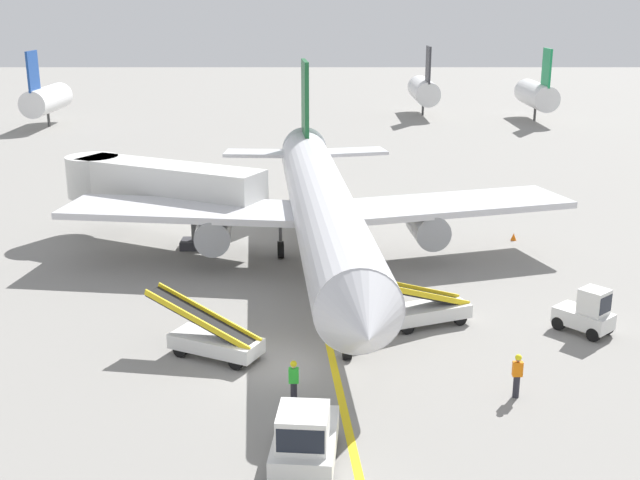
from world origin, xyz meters
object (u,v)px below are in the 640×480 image
(jet_bridge, at_px, (147,184))
(belt_loader_aft_hold, at_px, (422,308))
(safety_cone_nose_right, at_px, (330,261))
(baggage_tug_near_wing, at_px, (584,313))
(airliner, at_px, (319,205))
(safety_cone_nose_left, at_px, (511,236))
(pushback_tug, at_px, (302,439))
(ground_crew_wing_walker, at_px, (291,381))
(safety_cone_wingtip_left, at_px, (325,275))
(belt_loader_forward_hold, at_px, (211,339))
(ground_crew_marshaller, at_px, (514,374))

(jet_bridge, bearing_deg, belt_loader_aft_hold, -41.15)
(safety_cone_nose_right, bearing_deg, jet_bridge, 157.26)
(baggage_tug_near_wing, bearing_deg, jet_bridge, 147.44)
(airliner, distance_m, safety_cone_nose_left, 13.00)
(pushback_tug, distance_m, ground_crew_wing_walker, 4.09)
(ground_crew_wing_walker, bearing_deg, safety_cone_nose_left, 58.12)
(baggage_tug_near_wing, distance_m, safety_cone_wingtip_left, 13.29)
(jet_bridge, xyz_separation_m, safety_cone_nose_right, (10.78, -4.52, -3.32))
(belt_loader_forward_hold, distance_m, ground_crew_wing_walker, 5.25)
(ground_crew_wing_walker, xyz_separation_m, safety_cone_nose_left, (12.72, 20.45, -0.69))
(safety_cone_wingtip_left, bearing_deg, belt_loader_aft_hold, -55.15)
(pushback_tug, xyz_separation_m, ground_crew_wing_walker, (-0.46, 4.06, -0.08))
(belt_loader_forward_hold, distance_m, safety_cone_wingtip_left, 10.62)
(airliner, height_order, baggage_tug_near_wing, airliner)
(ground_crew_marshaller, xyz_separation_m, safety_cone_nose_left, (4.60, 19.92, -0.69))
(belt_loader_forward_hold, xyz_separation_m, safety_cone_wingtip_left, (4.75, 9.48, -0.56))
(pushback_tug, relative_size, safety_cone_wingtip_left, 8.51)
(airliner, bearing_deg, belt_loader_aft_hold, -61.29)
(ground_crew_wing_walker, bearing_deg, safety_cone_wingtip_left, 84.29)
(belt_loader_forward_hold, bearing_deg, ground_crew_marshaller, -16.81)
(belt_loader_aft_hold, bearing_deg, safety_cone_nose_right, 115.45)
(jet_bridge, distance_m, safety_cone_wingtip_left, 12.92)
(jet_bridge, bearing_deg, safety_cone_wingtip_left, -32.79)
(baggage_tug_near_wing, relative_size, ground_crew_marshaller, 1.56)
(belt_loader_aft_hold, distance_m, ground_crew_wing_walker, 9.25)
(airliner, height_order, safety_cone_nose_left, airliner)
(baggage_tug_near_wing, xyz_separation_m, belt_loader_aft_hold, (-6.92, 0.94, -0.15))
(jet_bridge, relative_size, safety_cone_wingtip_left, 28.78)
(belt_loader_forward_hold, bearing_deg, safety_cone_nose_left, 45.58)
(airliner, xyz_separation_m, belt_loader_forward_hold, (-4.43, -11.73, -2.64))
(ground_crew_marshaller, relative_size, safety_cone_nose_right, 3.86)
(airliner, distance_m, safety_cone_wingtip_left, 3.92)
(safety_cone_nose_left, bearing_deg, ground_crew_wing_walker, -121.88)
(jet_bridge, distance_m, ground_crew_wing_walker, 22.37)
(pushback_tug, xyz_separation_m, safety_cone_nose_right, (1.18, 19.79, -0.77))
(baggage_tug_near_wing, distance_m, safety_cone_nose_left, 14.08)
(belt_loader_aft_hold, distance_m, safety_cone_nose_right, 9.32)
(ground_crew_marshaller, relative_size, safety_cone_wingtip_left, 3.86)
(airliner, relative_size, belt_loader_aft_hold, 6.91)
(belt_loader_forward_hold, distance_m, safety_cone_nose_right, 12.77)
(pushback_tug, bearing_deg, safety_cone_wingtip_left, 87.12)
(airliner, relative_size, pushback_tug, 9.44)
(belt_loader_aft_hold, relative_size, safety_cone_nose_right, 11.62)
(belt_loader_forward_hold, xyz_separation_m, safety_cone_nose_right, (5.04, 11.72, -0.56))
(baggage_tug_near_wing, xyz_separation_m, ground_crew_marshaller, (-4.44, -5.86, -0.02))
(ground_crew_marshaller, height_order, safety_cone_nose_right, ground_crew_marshaller)
(baggage_tug_near_wing, bearing_deg, belt_loader_aft_hold, 172.25)
(safety_cone_nose_left, height_order, safety_cone_wingtip_left, same)
(jet_bridge, bearing_deg, airliner, -23.91)
(belt_loader_aft_hold, xyz_separation_m, safety_cone_nose_left, (7.08, 13.12, -0.56))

